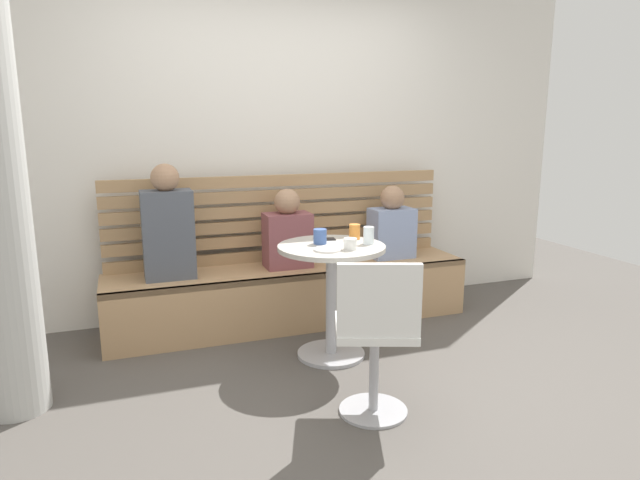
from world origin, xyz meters
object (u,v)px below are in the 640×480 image
(booth_bench, at_px, (292,295))
(cafe_table, at_px, (331,279))
(cup_tumbler_orange, at_px, (355,232))
(person_adult, at_px, (168,227))
(cup_ceramic_white, at_px, (350,244))
(plate_small, at_px, (328,250))
(person_child_left, at_px, (392,226))
(cup_mug_blue, at_px, (320,236))
(person_child_middle, at_px, (288,233))
(white_chair, at_px, (376,333))
(cup_water_clear, at_px, (369,235))
(phone_on_table, at_px, (324,239))

(booth_bench, height_order, cafe_table, cafe_table)
(cup_tumbler_orange, bearing_deg, person_adult, 154.19)
(cup_ceramic_white, distance_m, plate_small, 0.14)
(person_child_left, bearing_deg, cup_ceramic_white, -130.23)
(cup_mug_blue, bearing_deg, person_child_middle, 92.94)
(cup_ceramic_white, height_order, cup_mug_blue, cup_mug_blue)
(person_adult, height_order, person_child_left, person_adult)
(cafe_table, xyz_separation_m, person_adult, (-0.94, 0.68, 0.28))
(booth_bench, bearing_deg, white_chair, -90.51)
(white_chair, xyz_separation_m, cup_tumbler_orange, (0.28, 0.93, 0.33))
(cup_water_clear, bearing_deg, booth_bench, 112.67)
(cup_tumbler_orange, bearing_deg, plate_small, -138.63)
(cafe_table, relative_size, cup_ceramic_white, 9.25)
(booth_bench, bearing_deg, cup_mug_blue, -89.39)
(cup_ceramic_white, bearing_deg, person_child_middle, 100.06)
(white_chair, bearing_deg, cup_tumbler_orange, 73.14)
(white_chair, height_order, cup_tumbler_orange, white_chair)
(white_chair, bearing_deg, person_child_middle, 90.46)
(white_chair, relative_size, person_child_left, 1.48)
(person_child_left, relative_size, phone_on_table, 4.10)
(cup_mug_blue, xyz_separation_m, phone_on_table, (0.07, 0.11, -0.04))
(cafe_table, relative_size, phone_on_table, 5.29)
(cafe_table, xyz_separation_m, cup_mug_blue, (-0.05, 0.07, 0.27))
(plate_small, bearing_deg, cafe_table, 60.15)
(person_child_middle, xyz_separation_m, cup_ceramic_white, (0.15, -0.84, 0.08))
(white_chair, distance_m, cup_ceramic_white, 0.74)
(cafe_table, xyz_separation_m, phone_on_table, (0.02, 0.17, 0.23))
(person_child_middle, xyz_separation_m, phone_on_table, (0.10, -0.51, 0.05))
(person_child_middle, distance_m, phone_on_table, 0.52)
(person_child_left, distance_m, plate_small, 1.19)
(cafe_table, distance_m, person_child_middle, 0.71)
(white_chair, distance_m, person_child_left, 1.74)
(booth_bench, distance_m, phone_on_table, 0.72)
(booth_bench, bearing_deg, cup_water_clear, -67.33)
(cafe_table, distance_m, cup_tumbler_orange, 0.36)
(cafe_table, relative_size, cup_tumbler_orange, 7.40)
(cup_ceramic_white, bearing_deg, person_adult, 140.41)
(person_child_middle, height_order, cup_mug_blue, person_child_middle)
(cup_water_clear, height_order, phone_on_table, cup_water_clear)
(person_child_left, xyz_separation_m, cup_water_clear, (-0.54, -0.74, 0.11))
(cup_mug_blue, relative_size, cup_tumbler_orange, 0.95)
(person_child_left, height_order, cup_tumbler_orange, person_child_left)
(cup_tumbler_orange, relative_size, phone_on_table, 0.71)
(cafe_table, xyz_separation_m, cup_tumbler_orange, (0.21, 0.12, 0.27))
(person_adult, bearing_deg, cup_ceramic_white, -39.59)
(cup_water_clear, distance_m, plate_small, 0.33)
(person_adult, height_order, cup_ceramic_white, person_adult)
(booth_bench, xyz_separation_m, person_adult, (-0.88, 0.01, 0.57))
(person_child_left, xyz_separation_m, cup_mug_blue, (-0.83, -0.63, 0.10))
(booth_bench, relative_size, cup_ceramic_white, 33.75)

